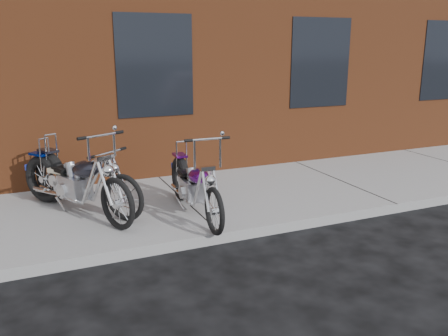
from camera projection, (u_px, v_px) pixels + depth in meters
name	position (u px, v px, depth m)	size (l,w,h in m)	color
ground	(221.00, 244.00, 6.30)	(120.00, 120.00, 0.00)	black
sidewalk	(185.00, 205.00, 7.61)	(22.00, 3.00, 0.15)	gray
chopper_purple	(195.00, 188.00, 6.89)	(0.54, 2.23, 1.25)	black
chopper_blue	(78.00, 183.00, 7.04)	(1.51, 1.97, 1.03)	black
chopper_third	(79.00, 184.00, 6.91)	(1.15, 2.33, 1.28)	black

